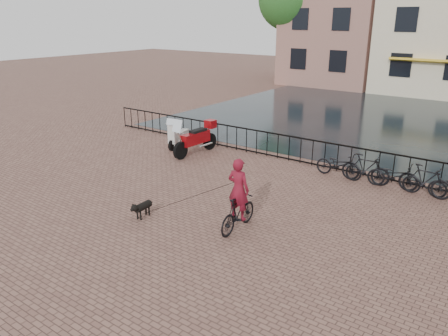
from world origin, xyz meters
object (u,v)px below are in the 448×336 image
Objects in this scene: cyclist at (238,199)px; dog at (143,208)px; scooter at (179,131)px; motorcycle at (195,135)px.

dog is at bearing 17.54° from cyclist.
scooter is at bearing -39.86° from cyclist.
cyclist is 6.95m from motorcycle.
cyclist is at bearing -38.04° from motorcycle.
dog is 0.34× the size of motorcycle.
dog is at bearing -68.27° from scooter.
motorcycle is at bearing -43.56° from cyclist.
cyclist is 0.99× the size of motorcycle.
cyclist is at bearing -48.90° from scooter.
cyclist is 1.46× the size of scooter.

